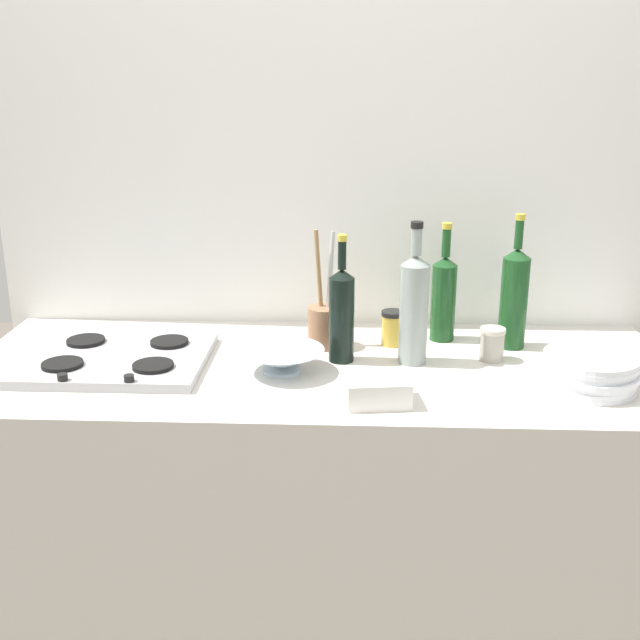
# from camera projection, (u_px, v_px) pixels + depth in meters

# --- Properties ---
(counter_block) EXTENTS (1.80, 0.70, 0.90)m
(counter_block) POSITION_uv_depth(u_px,v_px,m) (320.00, 519.00, 2.10)
(counter_block) COLOR silver
(counter_block) RESTS_ON ground
(backsplash_panel) EXTENTS (1.90, 0.06, 2.37)m
(backsplash_panel) POSITION_uv_depth(u_px,v_px,m) (326.00, 225.00, 2.23)
(backsplash_panel) COLOR white
(backsplash_panel) RESTS_ON ground
(stovetop_hob) EXTENTS (0.45, 0.38, 0.04)m
(stovetop_hob) POSITION_uv_depth(u_px,v_px,m) (118.00, 358.00, 1.97)
(stovetop_hob) COLOR #B2B2B7
(stovetop_hob) RESTS_ON counter_block
(plate_stack) EXTENTS (0.22, 0.22, 0.08)m
(plate_stack) POSITION_uv_depth(u_px,v_px,m) (590.00, 372.00, 1.81)
(plate_stack) COLOR white
(plate_stack) RESTS_ON counter_block
(wine_bottle_leftmost) EXTENTS (0.07, 0.07, 0.36)m
(wine_bottle_leftmost) POSITION_uv_depth(u_px,v_px,m) (414.00, 307.00, 1.93)
(wine_bottle_leftmost) COLOR gray
(wine_bottle_leftmost) RESTS_ON counter_block
(wine_bottle_mid_left) EXTENTS (0.06, 0.06, 0.33)m
(wine_bottle_mid_left) POSITION_uv_depth(u_px,v_px,m) (342.00, 313.00, 1.95)
(wine_bottle_mid_left) COLOR black
(wine_bottle_mid_left) RESTS_ON counter_block
(wine_bottle_mid_right) EXTENTS (0.07, 0.07, 0.36)m
(wine_bottle_mid_right) POSITION_uv_depth(u_px,v_px,m) (514.00, 296.00, 2.05)
(wine_bottle_mid_right) COLOR #19471E
(wine_bottle_mid_right) RESTS_ON counter_block
(wine_bottle_rightmost) EXTENTS (0.07, 0.07, 0.33)m
(wine_bottle_rightmost) POSITION_uv_depth(u_px,v_px,m) (444.00, 296.00, 2.11)
(wine_bottle_rightmost) COLOR #19471E
(wine_bottle_rightmost) RESTS_ON counter_block
(mixing_bowl) EXTENTS (0.21, 0.21, 0.06)m
(mixing_bowl) POSITION_uv_depth(u_px,v_px,m) (282.00, 359.00, 1.90)
(mixing_bowl) COLOR silver
(mixing_bowl) RESTS_ON counter_block
(butter_dish) EXTENTS (0.16, 0.13, 0.06)m
(butter_dish) POSITION_uv_depth(u_px,v_px,m) (377.00, 390.00, 1.73)
(butter_dish) COLOR white
(butter_dish) RESTS_ON counter_block
(utensil_crock) EXTENTS (0.09, 0.09, 0.32)m
(utensil_crock) POSITION_uv_depth(u_px,v_px,m) (325.00, 323.00, 2.08)
(utensil_crock) COLOR #996B4C
(utensil_crock) RESTS_ON counter_block
(condiment_jar_front) EXTENTS (0.06, 0.06, 0.09)m
(condiment_jar_front) POSITION_uv_depth(u_px,v_px,m) (492.00, 344.00, 1.98)
(condiment_jar_front) COLOR #9E998C
(condiment_jar_front) RESTS_ON counter_block
(condiment_jar_rear) EXTENTS (0.06, 0.06, 0.10)m
(condiment_jar_rear) POSITION_uv_depth(u_px,v_px,m) (392.00, 328.00, 2.09)
(condiment_jar_rear) COLOR gold
(condiment_jar_rear) RESTS_ON counter_block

